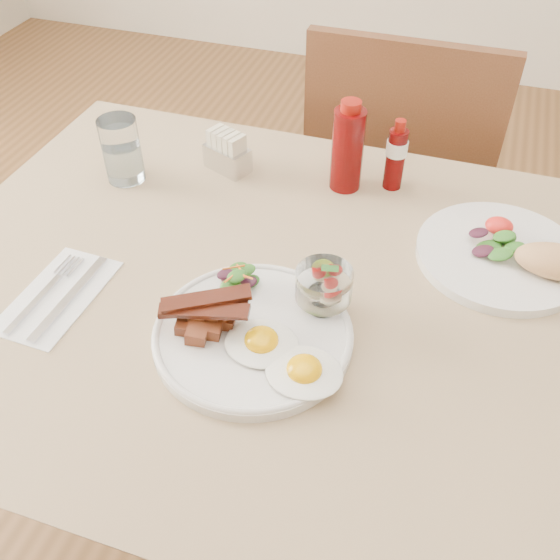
# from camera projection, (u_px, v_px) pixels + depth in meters

# --- Properties ---
(table) EXTENTS (1.33, 0.88, 0.75)m
(table) POSITION_uv_depth(u_px,v_px,m) (332.00, 337.00, 1.00)
(table) COLOR brown
(table) RESTS_ON ground
(chair_far) EXTENTS (0.42, 0.42, 0.93)m
(chair_far) POSITION_uv_depth(u_px,v_px,m) (397.00, 184.00, 1.55)
(chair_far) COLOR brown
(chair_far) RESTS_ON ground
(main_plate) EXTENTS (0.28, 0.28, 0.02)m
(main_plate) POSITION_uv_depth(u_px,v_px,m) (253.00, 335.00, 0.87)
(main_plate) COLOR white
(main_plate) RESTS_ON table
(fried_eggs) EXTENTS (0.19, 0.14, 0.03)m
(fried_eggs) POSITION_uv_depth(u_px,v_px,m) (282.00, 356.00, 0.82)
(fried_eggs) COLOR white
(fried_eggs) RESTS_ON main_plate
(bacon_potato_pile) EXTENTS (0.13, 0.09, 0.05)m
(bacon_potato_pile) POSITION_uv_depth(u_px,v_px,m) (205.00, 316.00, 0.85)
(bacon_potato_pile) COLOR maroon
(bacon_potato_pile) RESTS_ON main_plate
(side_salad) EXTENTS (0.06, 0.06, 0.03)m
(side_salad) POSITION_uv_depth(u_px,v_px,m) (238.00, 280.00, 0.92)
(side_salad) COLOR #245216
(side_salad) RESTS_ON main_plate
(fruit_cup) EXTENTS (0.08, 0.08, 0.08)m
(fruit_cup) POSITION_uv_depth(u_px,v_px,m) (324.00, 285.00, 0.87)
(fruit_cup) COLOR white
(fruit_cup) RESTS_ON main_plate
(second_plate) EXTENTS (0.28, 0.27, 0.07)m
(second_plate) POSITION_uv_depth(u_px,v_px,m) (514.00, 255.00, 0.98)
(second_plate) COLOR white
(second_plate) RESTS_ON table
(ketchup_bottle) EXTENTS (0.07, 0.07, 0.17)m
(ketchup_bottle) POSITION_uv_depth(u_px,v_px,m) (348.00, 148.00, 1.10)
(ketchup_bottle) COLOR #500405
(ketchup_bottle) RESTS_ON table
(hot_sauce_bottle) EXTENTS (0.05, 0.05, 0.13)m
(hot_sauce_bottle) POSITION_uv_depth(u_px,v_px,m) (396.00, 156.00, 1.11)
(hot_sauce_bottle) COLOR #500405
(hot_sauce_bottle) RESTS_ON table
(sugar_caddy) EXTENTS (0.10, 0.08, 0.08)m
(sugar_caddy) POSITION_uv_depth(u_px,v_px,m) (227.00, 153.00, 1.17)
(sugar_caddy) COLOR silver
(sugar_caddy) RESTS_ON table
(water_glass) EXTENTS (0.07, 0.07, 0.12)m
(water_glass) POSITION_uv_depth(u_px,v_px,m) (122.00, 153.00, 1.13)
(water_glass) COLOR white
(water_glass) RESTS_ON table
(napkin_cutlery) EXTENTS (0.12, 0.20, 0.01)m
(napkin_cutlery) POSITION_uv_depth(u_px,v_px,m) (58.00, 296.00, 0.94)
(napkin_cutlery) COLOR white
(napkin_cutlery) RESTS_ON table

